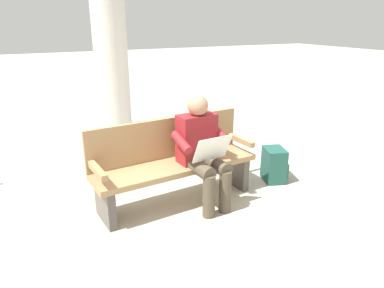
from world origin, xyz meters
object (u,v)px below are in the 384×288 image
person_seated (202,149)px  support_pillar (109,32)px  backpack (274,165)px  bench_near (173,161)px

person_seated → support_pillar: 3.32m
person_seated → backpack: person_seated is taller
bench_near → support_pillar: (-0.13, -2.93, 1.24)m
bench_near → backpack: size_ratio=4.37×
person_seated → bench_near: bearing=-46.4°
bench_near → person_seated: bearing=133.6°
bench_near → support_pillar: size_ratio=0.54×
backpack → support_pillar: support_pillar is taller
bench_near → support_pillar: support_pillar is taller
bench_near → person_seated: 0.36m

